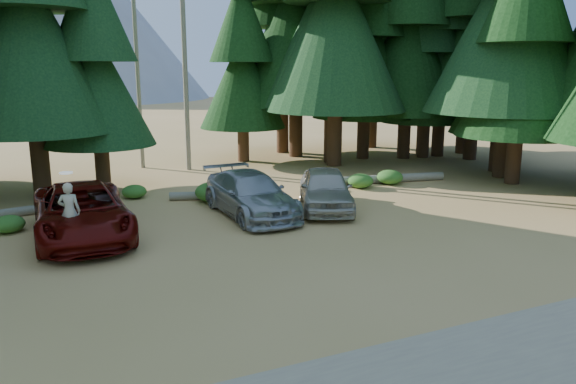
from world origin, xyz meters
The scene contains 20 objects.
ground centered at (0.00, 0.00, 0.00)m, with size 160.00×160.00×0.00m, color tan.
gravel_strip centered at (0.00, -6.50, 0.01)m, with size 26.00×3.50×0.01m, color gray.
forest_belt_north centered at (0.00, 15.00, 0.00)m, with size 36.00×7.00×22.00m, color black, non-canonical shape.
snag_front centered at (0.80, 14.50, 6.00)m, with size 0.24×0.24×12.00m, color slate.
snag_back centered at (-1.20, 16.00, 5.00)m, with size 0.20×0.20×10.00m, color slate.
mountain_peak centered at (-2.59, 88.23, 12.71)m, with size 48.00×50.00×28.00m.
red_pickup centered at (-5.03, 4.60, 0.80)m, with size 2.65×5.74×1.59m, color #590B07.
silver_minivan_center centered at (0.49, 4.97, 0.74)m, with size 2.07×5.08×1.47m, color #9FA3A7.
silver_minivan_right centered at (3.25, 4.62, 0.75)m, with size 1.76×4.38×1.49m, color #B9B3A5.
frisbee_player centered at (-5.44, 3.18, 1.21)m, with size 0.67×0.54×1.87m.
log_left centered at (-6.05, 8.28, 0.16)m, with size 0.32×0.32×4.49m, color slate.
log_mid centered at (0.25, 7.68, 0.16)m, with size 0.32×0.32×3.88m, color slate.
log_right centered at (7.83, 7.69, 0.18)m, with size 0.37×0.37×5.71m, color slate.
shrub_far_left centered at (-7.10, 6.15, 0.27)m, with size 0.97×0.97×0.53m, color #377021.
shrub_left centered at (-2.75, 9.26, 0.26)m, with size 0.95×0.95×0.52m, color #377021.
shrub_center_left centered at (-0.10, 7.40, 0.38)m, with size 1.39×1.39×0.76m, color #377021.
shrub_center_right centered at (1.70, 9.25, 0.21)m, with size 0.75×0.75×0.41m, color #377021.
shrub_right centered at (6.34, 7.24, 0.30)m, with size 1.09×1.09×0.60m, color #377021.
shrub_far_right centered at (4.55, 7.78, 0.28)m, with size 1.04×1.04×0.57m, color #377021.
shrub_edge_east centered at (7.92, 7.36, 0.31)m, with size 1.14×1.14×0.62m, color #377021.
Camera 1 is at (-6.13, -12.74, 5.06)m, focal length 35.00 mm.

